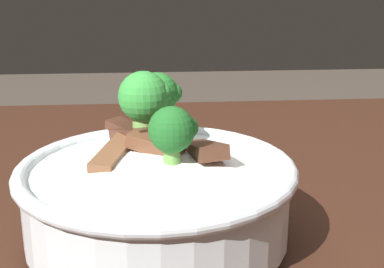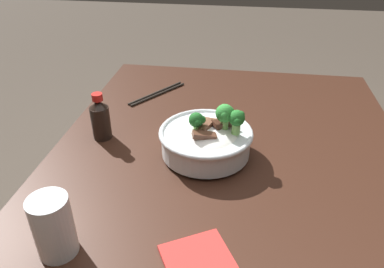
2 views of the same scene
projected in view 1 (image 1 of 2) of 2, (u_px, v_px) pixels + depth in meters
name	position (u px, v px, depth m)	size (l,w,h in m)	color
rice_bowl	(157.00, 188.00, 0.42)	(0.22, 0.22, 0.14)	silver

